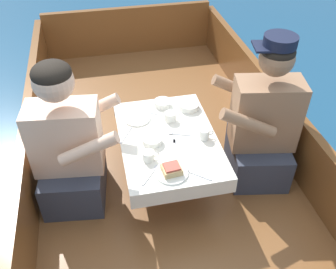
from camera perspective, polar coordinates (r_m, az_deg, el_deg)
name	(u,v)px	position (r m, az deg, el deg)	size (l,w,h in m)	color
ground_plane	(166,201)	(2.84, -0.33, -10.12)	(60.00, 60.00, 0.00)	navy
boat_deck	(166,187)	(2.72, -0.34, -7.94)	(1.80, 3.75, 0.32)	brown
gunwale_port	(29,168)	(2.49, -20.40, -4.81)	(0.06, 3.75, 0.41)	brown
gunwale_starboard	(287,131)	(2.74, 17.71, 0.48)	(0.06, 3.75, 0.41)	brown
bow_coaming	(129,30)	(4.01, -6.00, 15.53)	(1.68, 0.06, 0.47)	brown
cockpit_table	(168,142)	(2.33, 0.00, -1.09)	(0.59, 0.86, 0.37)	#B2B2B7
person_port	(69,148)	(2.26, -14.86, -2.06)	(0.56, 0.49, 0.95)	#333847
person_starboard	(262,126)	(2.42, 14.19, 1.33)	(0.57, 0.52, 1.00)	#333847
plate_sandwich	(172,173)	(2.07, 0.56, -5.83)	(0.19, 0.19, 0.01)	silver
plate_bread	(137,119)	(2.45, -4.68, 2.43)	(0.17, 0.17, 0.01)	silver
sandwich	(172,169)	(2.05, 0.56, -5.29)	(0.11, 0.10, 0.05)	tan
bowl_port_near	(152,140)	(2.25, -2.42, -0.84)	(0.12, 0.12, 0.04)	silver
bowl_starboard_near	(189,105)	(2.54, 3.16, 4.46)	(0.14, 0.14, 0.04)	silver
bowl_center_far	(163,103)	(2.56, -0.83, 4.84)	(0.12, 0.12, 0.04)	silver
coffee_cup_port	(204,134)	(2.29, 5.58, 0.12)	(0.09, 0.06, 0.07)	silver
coffee_cup_starboard	(170,116)	(2.42, 0.37, 2.77)	(0.10, 0.07, 0.06)	silver
coffee_cup_center	(149,156)	(2.13, -2.97, -3.25)	(0.10, 0.07, 0.06)	silver
utensil_knife_port	(126,135)	(2.33, -6.43, -0.09)	(0.10, 0.15, 0.00)	silver
utensil_fork_port	(175,147)	(2.23, 1.02, -1.89)	(0.05, 0.17, 0.00)	silver
utensil_fork_starboard	(195,174)	(2.07, 4.07, -5.98)	(0.14, 0.12, 0.00)	silver
utensil_spoon_port	(149,112)	(2.51, -2.85, 3.40)	(0.15, 0.10, 0.01)	silver
utensil_spoon_starboard	(177,134)	(2.33, 1.41, 0.09)	(0.17, 0.07, 0.01)	silver
utensil_knife_starboard	(150,175)	(2.06, -2.77, -6.18)	(0.11, 0.14, 0.00)	silver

